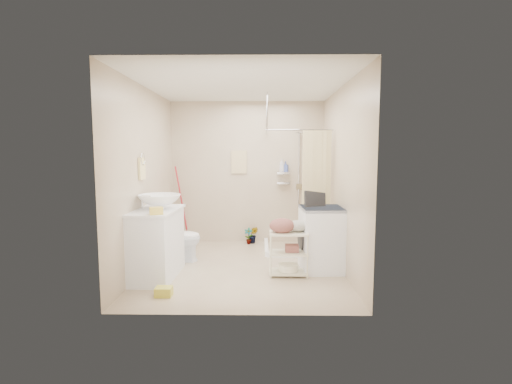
# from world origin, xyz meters

# --- Properties ---
(floor) EXTENTS (3.20, 3.20, 0.00)m
(floor) POSITION_xyz_m (0.00, 0.00, 0.00)
(floor) COLOR #C1AF91
(floor) RESTS_ON ground
(ceiling) EXTENTS (2.80, 3.20, 0.04)m
(ceiling) POSITION_xyz_m (0.00, 0.00, 2.60)
(ceiling) COLOR silver
(ceiling) RESTS_ON ground
(wall_back) EXTENTS (2.80, 0.04, 2.60)m
(wall_back) POSITION_xyz_m (0.00, 1.60, 1.30)
(wall_back) COLOR #C6B399
(wall_back) RESTS_ON ground
(wall_front) EXTENTS (2.80, 0.04, 2.60)m
(wall_front) POSITION_xyz_m (0.00, -1.60, 1.30)
(wall_front) COLOR #C6B399
(wall_front) RESTS_ON ground
(wall_left) EXTENTS (0.04, 3.20, 2.60)m
(wall_left) POSITION_xyz_m (-1.40, 0.00, 1.30)
(wall_left) COLOR #C6B399
(wall_left) RESTS_ON ground
(wall_right) EXTENTS (0.04, 3.20, 2.60)m
(wall_right) POSITION_xyz_m (1.40, 0.00, 1.30)
(wall_right) COLOR #C6B399
(wall_right) RESTS_ON ground
(vanity) EXTENTS (0.62, 1.06, 0.92)m
(vanity) POSITION_xyz_m (-1.16, -0.41, 0.46)
(vanity) COLOR silver
(vanity) RESTS_ON ground
(sink) EXTENTS (0.66, 0.66, 0.19)m
(sink) POSITION_xyz_m (-1.11, -0.35, 1.01)
(sink) COLOR white
(sink) RESTS_ON vanity
(counter_basket) EXTENTS (0.19, 0.17, 0.09)m
(counter_basket) POSITION_xyz_m (-1.02, -0.81, 0.96)
(counter_basket) COLOR yellow
(counter_basket) RESTS_ON vanity
(floor_basket) EXTENTS (0.28, 0.21, 0.15)m
(floor_basket) POSITION_xyz_m (-0.88, -1.10, 0.07)
(floor_basket) COLOR #D7D23E
(floor_basket) RESTS_ON ground
(toilet) EXTENTS (0.73, 0.45, 0.73)m
(toilet) POSITION_xyz_m (-1.04, 0.35, 0.36)
(toilet) COLOR white
(toilet) RESTS_ON ground
(mop) EXTENTS (0.15, 0.15, 1.41)m
(mop) POSITION_xyz_m (-1.25, 1.50, 0.71)
(mop) COLOR red
(mop) RESTS_ON ground
(potted_plant_a) EXTENTS (0.17, 0.13, 0.30)m
(potted_plant_a) POSITION_xyz_m (0.03, 1.40, 0.15)
(potted_plant_a) COLOR maroon
(potted_plant_a) RESTS_ON ground
(potted_plant_b) EXTENTS (0.18, 0.15, 0.31)m
(potted_plant_b) POSITION_xyz_m (0.11, 1.46, 0.16)
(potted_plant_b) COLOR #9B462D
(potted_plant_b) RESTS_ON ground
(hanging_towel) EXTENTS (0.28, 0.03, 0.42)m
(hanging_towel) POSITION_xyz_m (-0.15, 1.58, 1.50)
(hanging_towel) COLOR beige
(hanging_towel) RESTS_ON wall_back
(towel_ring) EXTENTS (0.04, 0.22, 0.34)m
(towel_ring) POSITION_xyz_m (-1.38, -0.20, 1.47)
(towel_ring) COLOR #FCE895
(towel_ring) RESTS_ON wall_left
(tp_holder) EXTENTS (0.08, 0.12, 0.14)m
(tp_holder) POSITION_xyz_m (-1.36, 0.05, 0.72)
(tp_holder) COLOR white
(tp_holder) RESTS_ON wall_left
(shower) EXTENTS (1.10, 1.10, 2.10)m
(shower) POSITION_xyz_m (0.85, 1.05, 1.05)
(shower) COLOR white
(shower) RESTS_ON ground
(shampoo_bottle_a) EXTENTS (0.10, 0.10, 0.25)m
(shampoo_bottle_a) POSITION_xyz_m (0.64, 1.51, 1.44)
(shampoo_bottle_a) COLOR silver
(shampoo_bottle_a) RESTS_ON shower
(shampoo_bottle_b) EXTENTS (0.11, 0.11, 0.19)m
(shampoo_bottle_b) POSITION_xyz_m (0.70, 1.53, 1.42)
(shampoo_bottle_b) COLOR #394C98
(shampoo_bottle_b) RESTS_ON shower
(washing_machine) EXTENTS (0.65, 0.67, 0.90)m
(washing_machine) POSITION_xyz_m (1.14, -0.08, 0.45)
(washing_machine) COLOR white
(washing_machine) RESTS_ON ground
(laundry_rack) EXTENTS (0.52, 0.31, 0.72)m
(laundry_rack) POSITION_xyz_m (0.63, -0.33, 0.36)
(laundry_rack) COLOR beige
(laundry_rack) RESTS_ON ground
(ironing_board) EXTENTS (0.34, 0.20, 1.16)m
(ironing_board) POSITION_xyz_m (1.02, -0.12, 0.58)
(ironing_board) COLOR black
(ironing_board) RESTS_ON ground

